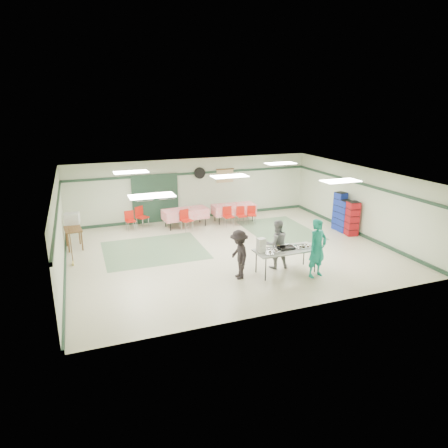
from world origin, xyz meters
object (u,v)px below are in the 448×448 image
object	(u,v)px
volunteer_dark	(239,255)
crate_stack_blue_b	(339,211)
chair_b	(228,214)
chair_c	(252,213)
volunteer_grey	(276,244)
dining_table_a	(234,209)
chair_loose_b	(130,219)
crate_stack_red	(352,219)
chair_d	(186,218)
serving_table	(286,251)
crate_stack_blue_a	(345,216)
chair_loose_a	(141,215)
volunteer_teal	(317,248)
printer_table	(73,231)
chair_a	(241,214)
broom	(71,246)
office_printer	(72,219)
dining_table_b	(185,213)

from	to	relation	value
volunteer_dark	crate_stack_blue_b	size ratio (longest dim) A/B	0.96
crate_stack_blue_b	chair_b	bearing A→B (deg)	154.00
chair_c	crate_stack_blue_b	xyz separation A→B (m)	(3.04, -2.01, 0.31)
volunteer_grey	dining_table_a	distance (m)	5.29
chair_c	chair_loose_b	bearing A→B (deg)	-172.80
dining_table_a	crate_stack_red	size ratio (longest dim) A/B	1.37
chair_d	chair_loose_b	size ratio (longest dim) A/B	1.09
serving_table	crate_stack_blue_b	xyz separation A→B (m)	(4.19, 3.12, 0.06)
crate_stack_blue_a	chair_loose_a	bearing A→B (deg)	155.65
volunteer_teal	dining_table_a	bearing A→B (deg)	78.67
chair_b	crate_stack_red	world-z (taller)	crate_stack_red
volunteer_dark	chair_c	bearing A→B (deg)	155.74
chair_d	crate_stack_blue_b	distance (m)	6.33
chair_loose_a	chair_d	bearing A→B (deg)	-66.76
chair_b	crate_stack_red	distance (m)	5.03
chair_loose_b	crate_stack_blue_a	size ratio (longest dim) A/B	0.61
chair_loose_b	printer_table	distance (m)	2.62
chair_a	crate_stack_blue_a	distance (m)	4.28
volunteer_grey	broom	world-z (taller)	volunteer_grey
volunteer_dark	dining_table_a	xyz separation A→B (m)	(2.06, 5.58, -0.18)
chair_d	volunteer_teal	bearing A→B (deg)	-83.86
chair_loose_a	volunteer_dark	bearing A→B (deg)	-106.71
crate_stack_blue_a	office_printer	size ratio (longest dim) A/B	2.62
chair_c	dining_table_b	bearing A→B (deg)	-174.88
volunteer_teal	chair_b	size ratio (longest dim) A/B	2.12
serving_table	chair_d	world-z (taller)	chair_d
volunteer_grey	crate_stack_red	size ratio (longest dim) A/B	1.15
chair_loose_b	broom	size ratio (longest dim) A/B	0.66
volunteer_grey	broom	xyz separation A→B (m)	(-6.09, 2.51, -0.15)
printer_table	volunteer_teal	bearing A→B (deg)	-42.38
volunteer_dark	chair_a	size ratio (longest dim) A/B	1.88
chair_c	crate_stack_blue_a	size ratio (longest dim) A/B	0.59
dining_table_b	crate_stack_red	distance (m)	6.77
crate_stack_blue_b	volunteer_grey	bearing A→B (deg)	-148.19
chair_d	crate_stack_blue_a	size ratio (longest dim) A/B	0.67
chair_d	chair_b	bearing A→B (deg)	-17.86
volunteer_dark	chair_loose_b	xyz separation A→B (m)	(-2.41, 5.86, -0.25)
dining_table_a	chair_loose_b	world-z (taller)	chair_loose_b
printer_table	serving_table	bearing A→B (deg)	-42.30
chair_loose_b	crate_stack_red	bearing A→B (deg)	-33.56
chair_b	office_printer	bearing A→B (deg)	179.43
serving_table	crate_stack_blue_a	xyz separation A→B (m)	(4.19, 2.72, -0.06)
serving_table	chair_loose_a	xyz separation A→B (m)	(-3.45, 6.18, -0.16)
crate_stack_red	crate_stack_blue_b	size ratio (longest dim) A/B	0.87
chair_loose_a	chair_b	bearing A→B (deg)	-50.99
crate_stack_blue_b	serving_table	bearing A→B (deg)	-143.38
volunteer_dark	volunteer_teal	bearing A→B (deg)	76.82
volunteer_dark	chair_d	world-z (taller)	volunteer_dark
volunteer_dark	printer_table	xyz separation A→B (m)	(-4.59, 4.42, -0.11)
chair_a	chair_d	distance (m)	2.46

